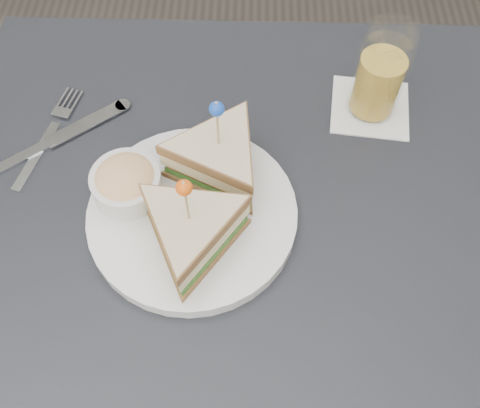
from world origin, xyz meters
name	(u,v)px	position (x,y,z in m)	size (l,w,h in m)	color
ground_plane	(236,372)	(0.00, 0.00, 0.00)	(3.50, 3.50, 0.00)	#3F3833
table	(233,255)	(0.00, 0.00, 0.67)	(0.80, 0.80, 0.75)	black
plate_meal	(195,197)	(-0.05, 0.02, 0.79)	(0.36, 0.36, 0.16)	silver
cutlery_fork	(50,132)	(-0.27, 0.15, 0.75)	(0.07, 0.19, 0.01)	silver
cutlery_knife	(54,141)	(-0.26, 0.14, 0.75)	(0.19, 0.15, 0.01)	silver
drink_set	(379,77)	(0.20, 0.21, 0.81)	(0.13, 0.13, 0.14)	white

